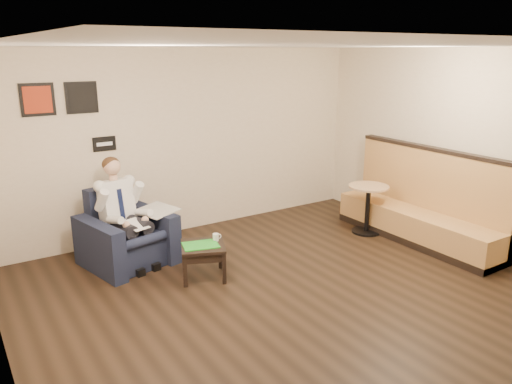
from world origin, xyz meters
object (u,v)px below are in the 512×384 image
smartphone (206,240)px  cafe_table (367,209)px  seated_man (131,217)px  green_folder (201,245)px  coffee_mug (216,237)px  side_table (203,261)px  armchair (127,228)px  banquette (419,197)px

smartphone → cafe_table: (2.78, -0.07, -0.06)m
seated_man → smartphone: seated_man is taller
green_folder → coffee_mug: bearing=10.8°
side_table → armchair: bearing=125.1°
armchair → side_table: bearing=-68.0°
banquette → side_table: bearing=169.7°
side_table → smartphone: 0.27m
green_folder → cafe_table: (2.91, 0.06, -0.06)m
armchair → banquette: banquette is taller
side_table → green_folder: green_folder is taller
armchair → green_folder: size_ratio=2.36×
armchair → green_folder: bearing=-69.6°
side_table → smartphone: bearing=49.7°
armchair → green_folder: armchair is taller
coffee_mug → cafe_table: (2.68, 0.01, -0.10)m
armchair → side_table: 1.17m
coffee_mug → side_table: bearing=-169.2°
cafe_table → green_folder: bearing=-178.9°
coffee_mug → armchair: bearing=133.9°
coffee_mug → cafe_table: cafe_table is taller
banquette → green_folder: bearing=169.9°
armchair → cafe_table: bearing=-27.0°
cafe_table → seated_man: bearing=167.9°
armchair → side_table: armchair is taller
coffee_mug → cafe_table: 2.68m
coffee_mug → banquette: bearing=-11.7°
seated_man → side_table: 1.11m
armchair → coffee_mug: 1.23m
coffee_mug → cafe_table: bearing=0.2°
green_folder → smartphone: size_ratio=3.21×
seated_man → green_folder: size_ratio=3.13×
coffee_mug → smartphone: bearing=140.0°
smartphone → coffee_mug: bearing=-7.1°
armchair → seated_man: bearing=-90.0°
green_folder → cafe_table: bearing=1.1°
smartphone → armchair: bearing=166.2°
green_folder → banquette: banquette is taller
seated_man → cafe_table: size_ratio=1.78×
armchair → seated_man: size_ratio=0.75×
green_folder → cafe_table: 2.92m
seated_man → cafe_table: bearing=-25.2°
smartphone → side_table: bearing=-97.4°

